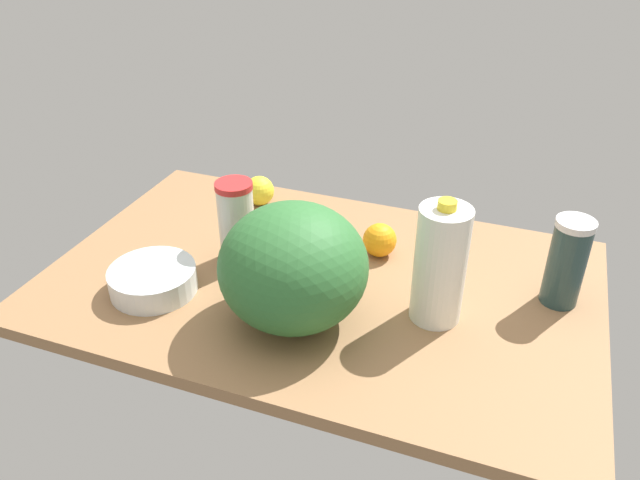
# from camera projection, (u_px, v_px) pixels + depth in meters

# --- Properties ---
(countertop) EXTENTS (1.20, 0.76, 0.03)m
(countertop) POSITION_uv_depth(u_px,v_px,m) (320.00, 284.00, 1.39)
(countertop) COLOR #946B45
(countertop) RESTS_ON ground
(mixing_bowl) EXTENTS (0.19, 0.19, 0.05)m
(mixing_bowl) POSITION_uv_depth(u_px,v_px,m) (153.00, 280.00, 1.33)
(mixing_bowl) COLOR silver
(mixing_bowl) RESTS_ON countertop
(milk_jug) EXTENTS (0.10, 0.10, 0.27)m
(milk_jug) POSITION_uv_depth(u_px,v_px,m) (440.00, 265.00, 1.21)
(milk_jug) COLOR white
(milk_jug) RESTS_ON countertop
(shaker_bottle) EXTENTS (0.08, 0.08, 0.19)m
(shaker_bottle) POSITION_uv_depth(u_px,v_px,m) (567.00, 262.00, 1.27)
(shaker_bottle) COLOR #263F3E
(shaker_bottle) RESTS_ON countertop
(tumbler_cup) EXTENTS (0.08, 0.08, 0.20)m
(tumbler_cup) POSITION_uv_depth(u_px,v_px,m) (236.00, 222.00, 1.40)
(tumbler_cup) COLOR silver
(tumbler_cup) RESTS_ON countertop
(watermelon) EXTENTS (0.29, 0.29, 0.25)m
(watermelon) POSITION_uv_depth(u_px,v_px,m) (294.00, 267.00, 1.20)
(watermelon) COLOR #2E6B32
(watermelon) RESTS_ON countertop
(lemon_beside_bowl) EXTENTS (0.08, 0.08, 0.08)m
(lemon_beside_bowl) POSITION_uv_depth(u_px,v_px,m) (259.00, 191.00, 1.66)
(lemon_beside_bowl) COLOR yellow
(lemon_beside_bowl) RESTS_ON countertop
(orange_loose) EXTENTS (0.08, 0.08, 0.08)m
(orange_loose) POSITION_uv_depth(u_px,v_px,m) (380.00, 240.00, 1.45)
(orange_loose) COLOR orange
(orange_loose) RESTS_ON countertop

